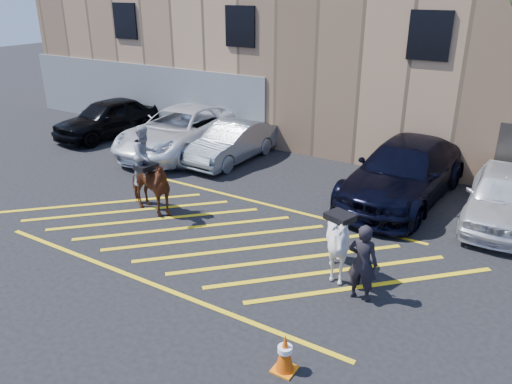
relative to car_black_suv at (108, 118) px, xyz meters
The scene contains 12 objects.
ground 10.70m from the car_black_suv, 27.42° to the right, with size 90.00×90.00×0.00m, color black.
car_black_suv is the anchor object (origin of this frame).
car_white_pickup 4.02m from the car_black_suv, ahead, with size 2.80×6.08×1.69m, color white.
car_silver_sedan 6.34m from the car_black_suv, ahead, with size 1.48×4.24×1.40m, color gray.
car_blue_suv 12.76m from the car_black_suv, ahead, with size 2.45×6.02×1.75m, color black.
car_white_suv 15.52m from the car_black_suv, ahead, with size 1.80×4.47×1.52m, color white.
handler 14.77m from the car_black_suv, 23.21° to the right, with size 0.62×0.41×1.69m, color black.
warehouse 12.15m from the car_black_suv, 36.82° to the left, with size 32.42×10.20×7.30m.
hatching_zone 10.84m from the car_black_suv, 28.84° to the right, with size 12.60×5.12×0.01m.
mounted_bay 8.51m from the car_black_suv, 35.59° to the right, with size 2.07×1.20×2.57m.
saddled_white 13.92m from the car_black_suv, 22.62° to the right, with size 1.76×1.87×1.68m.
traffic_cone 15.76m from the car_black_suv, 32.67° to the right, with size 0.38×0.38×0.73m.
Camera 1 is at (6.88, -9.50, 6.04)m, focal length 35.00 mm.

